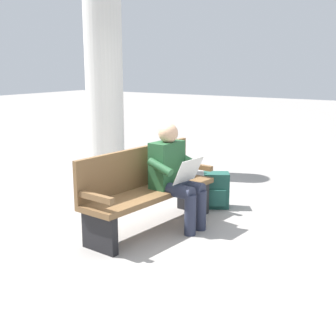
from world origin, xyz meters
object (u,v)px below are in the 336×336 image
bench_near (147,188)px  person_seated (175,173)px  support_pillar (103,58)px  backpack (216,191)px

bench_near → person_seated: size_ratio=1.56×
bench_near → support_pillar: support_pillar is taller
bench_near → support_pillar: 3.24m
bench_near → backpack: bench_near is taller
person_seated → support_pillar: (-1.69, -2.45, 1.28)m
person_seated → bench_near: bearing=-48.2°
bench_near → backpack: 1.15m
person_seated → support_pillar: size_ratio=0.31×
bench_near → support_pillar: (-1.88, -2.20, 1.44)m
backpack → support_pillar: support_pillar is taller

